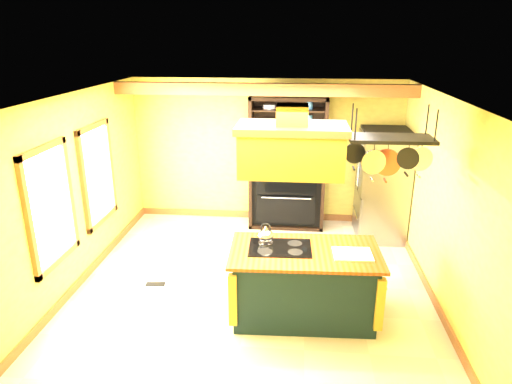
% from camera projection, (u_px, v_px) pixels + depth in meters
% --- Properties ---
extents(floor, '(5.00, 5.00, 0.00)m').
position_uv_depth(floor, '(253.00, 282.00, 6.70)').
color(floor, beige).
rests_on(floor, ground).
extents(ceiling, '(5.00, 5.00, 0.00)m').
position_uv_depth(ceiling, '(253.00, 96.00, 5.82)').
color(ceiling, white).
rests_on(ceiling, wall_back).
extents(wall_back, '(5.00, 0.02, 2.70)m').
position_uv_depth(wall_back, '(266.00, 151.00, 8.61)').
color(wall_back, '#E6CC54').
rests_on(wall_back, floor).
extents(wall_front, '(5.00, 0.02, 2.70)m').
position_uv_depth(wall_front, '(223.00, 291.00, 3.91)').
color(wall_front, '#E6CC54').
rests_on(wall_front, floor).
extents(wall_left, '(0.02, 5.00, 2.70)m').
position_uv_depth(wall_left, '(78.00, 190.00, 6.49)').
color(wall_left, '#E6CC54').
rests_on(wall_left, floor).
extents(wall_right, '(0.02, 5.00, 2.70)m').
position_uv_depth(wall_right, '(441.00, 201.00, 6.04)').
color(wall_right, '#E6CC54').
rests_on(wall_right, floor).
extents(ceiling_beam, '(5.00, 0.15, 0.20)m').
position_uv_depth(ceiling_beam, '(263.00, 89.00, 7.46)').
color(ceiling_beam, '#9C6430').
rests_on(ceiling_beam, ceiling).
extents(window_near, '(0.06, 1.06, 1.56)m').
position_uv_depth(window_near, '(51.00, 206.00, 5.71)').
color(window_near, '#9C6430').
rests_on(window_near, wall_left).
extents(window_far, '(0.06, 1.06, 1.56)m').
position_uv_depth(window_far, '(98.00, 174.00, 7.03)').
color(window_far, '#9C6430').
rests_on(window_far, wall_left).
extents(kitchen_island, '(1.89, 1.10, 1.11)m').
position_uv_depth(kitchen_island, '(304.00, 283.00, 5.76)').
color(kitchen_island, black).
rests_on(kitchen_island, floor).
extents(range_hood, '(1.26, 0.71, 0.80)m').
position_uv_depth(range_hood, '(292.00, 147.00, 5.20)').
color(range_hood, gold).
rests_on(range_hood, ceiling).
extents(pot_rack, '(1.00, 0.46, 0.81)m').
position_uv_depth(pot_rack, '(390.00, 147.00, 5.11)').
color(pot_rack, black).
rests_on(pot_rack, ceiling).
extents(refrigerator, '(0.82, 0.96, 1.88)m').
position_uv_depth(refrigerator, '(382.00, 187.00, 7.97)').
color(refrigerator, gray).
rests_on(refrigerator, floor).
extents(hutch, '(1.37, 0.62, 2.43)m').
position_uv_depth(hutch, '(287.00, 177.00, 8.47)').
color(hutch, black).
rests_on(hutch, floor).
extents(floor_register, '(0.29, 0.15, 0.01)m').
position_uv_depth(floor_register, '(155.00, 284.00, 6.62)').
color(floor_register, black).
rests_on(floor_register, floor).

